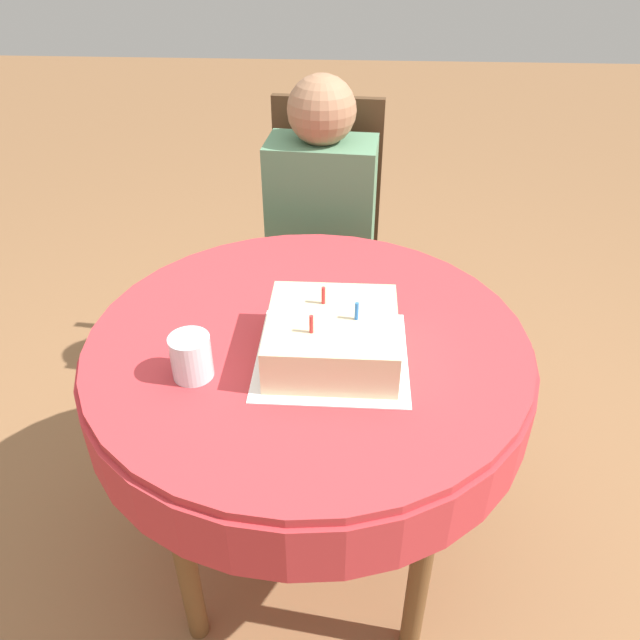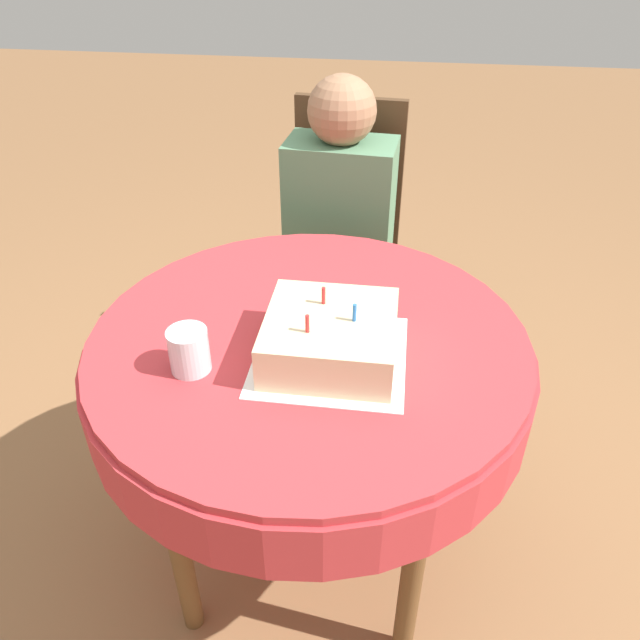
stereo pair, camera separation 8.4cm
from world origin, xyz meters
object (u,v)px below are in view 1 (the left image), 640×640
Objects in this scene: person at (320,222)px; drinking_glass at (191,357)px; birthday_cake at (332,336)px; chair at (324,247)px.

drinking_glass is (-0.21, -0.84, 0.11)m from person.
birthday_cake is (0.07, -0.76, 0.12)m from person.
drinking_glass is at bearing -164.14° from birthday_cake.
person is (-0.01, -0.10, 0.15)m from chair.
birthday_cake is at bearing -81.61° from chair.
chair is 3.84× the size of birthday_cake.
chair is at bearing 90.00° from person.
chair is 1.00m from drinking_glass.
birthday_cake is 0.29m from drinking_glass.
person is at bearing 95.06° from birthday_cake.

